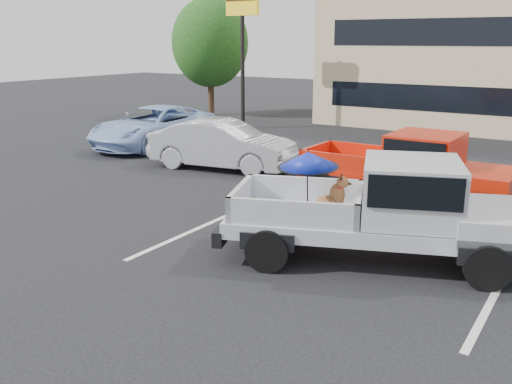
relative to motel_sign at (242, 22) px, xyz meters
The scene contains 9 objects.
ground 17.82m from the motel_sign, 54.46° to the right, with size 90.00×90.00×0.00m, color black.
stripe_left 14.65m from the motel_sign, 59.74° to the right, with size 0.12×5.00×0.01m, color silver.
stripe_right 18.29m from the motel_sign, 42.71° to the right, with size 0.12×5.00×0.01m, color silver.
motel_sign is the anchor object (origin of this frame).
tree_left 5.08m from the motel_sign, 143.13° to the left, with size 3.96×3.96×6.02m.
silver_pickup 16.70m from the motel_sign, 46.82° to the right, with size 6.02×3.81×2.06m.
red_pickup 13.60m from the motel_sign, 37.70° to the right, with size 5.37×2.07×1.76m.
silver_sedan 9.19m from the motel_sign, 60.83° to the right, with size 1.60×4.60×1.52m, color #A7A8AE.
blue_suv 6.77m from the motel_sign, 93.58° to the right, with size 2.48×5.38×1.50m, color #99B6E5.
Camera 1 is at (4.22, -7.45, 3.92)m, focal length 40.00 mm.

